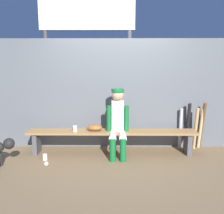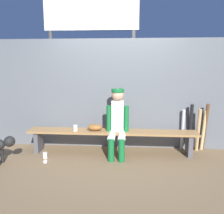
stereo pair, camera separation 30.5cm
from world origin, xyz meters
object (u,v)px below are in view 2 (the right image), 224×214
object	(u,v)px
bat_aluminum_silver	(183,130)
player_seated	(117,121)
scoreboard	(94,30)
baseball_glove	(95,127)
bat_wood_dark	(205,127)
bat_aluminum_black	(190,127)
dugout_bench	(112,135)
baseball	(45,162)
bat_wood_tan	(198,130)
cup_on_ground	(45,155)
cup_on_bench	(75,128)
bat_wood_natural	(204,130)

from	to	relation	value
bat_aluminum_silver	player_seated	bearing A→B (deg)	-161.07
scoreboard	player_seated	bearing A→B (deg)	-65.96
baseball_glove	bat_wood_dark	bearing A→B (deg)	8.24
bat_aluminum_black	scoreboard	bearing A→B (deg)	154.87
player_seated	bat_aluminum_black	size ratio (longest dim) A/B	1.33
dugout_bench	bat_aluminum_silver	distance (m)	1.40
dugout_bench	baseball	distance (m)	1.28
bat_wood_tan	scoreboard	size ratio (longest dim) A/B	0.25
baseball_glove	bat_aluminum_black	bearing A→B (deg)	9.81
bat_aluminum_silver	cup_on_ground	bearing A→B (deg)	-165.24
player_seated	cup_on_bench	xyz separation A→B (m)	(-0.78, 0.05, -0.16)
baseball_glove	bat_wood_dark	world-z (taller)	bat_wood_dark
bat_aluminum_black	cup_on_bench	world-z (taller)	bat_aluminum_black
player_seated	baseball	size ratio (longest dim) A/B	16.61
dugout_bench	bat_wood_tan	bearing A→B (deg)	8.19
bat_aluminum_silver	baseball	size ratio (longest dim) A/B	10.88
bat_aluminum_black	cup_on_bench	distance (m)	2.21
dugout_bench	bat_aluminum_black	world-z (taller)	bat_aluminum_black
bat_wood_dark	baseball	size ratio (longest dim) A/B	12.77
dugout_bench	bat_wood_natural	distance (m)	1.78
bat_aluminum_black	bat_wood_tan	distance (m)	0.16
cup_on_bench	cup_on_ground	bearing A→B (deg)	-150.31
player_seated	bat_wood_dark	world-z (taller)	player_seated
bat_wood_natural	cup_on_ground	distance (m)	3.02
bat_wood_dark	bat_wood_natural	bearing A→B (deg)	-175.13
baseball	cup_on_bench	size ratio (longest dim) A/B	0.67
player_seated	cup_on_bench	distance (m)	0.80
player_seated	bat_wood_natural	bearing A→B (deg)	13.83
bat_aluminum_black	scoreboard	size ratio (longest dim) A/B	0.27
bat_wood_tan	bat_wood_natural	distance (m)	0.14
baseball	cup_on_bench	world-z (taller)	cup_on_bench
baseball_glove	baseball	xyz separation A→B (m)	(-0.76, -0.59, -0.46)
bat_aluminum_silver	bat_wood_dark	bearing A→B (deg)	-3.25
cup_on_ground	scoreboard	xyz separation A→B (m)	(0.67, 1.60, 2.38)
bat_wood_tan	cup_on_bench	world-z (taller)	bat_wood_tan
dugout_bench	bat_wood_dark	bearing A→B (deg)	9.70
baseball_glove	cup_on_bench	xyz separation A→B (m)	(-0.36, -0.06, -0.01)
dugout_bench	player_seated	size ratio (longest dim) A/B	2.56
dugout_bench	bat_aluminum_silver	size ratio (longest dim) A/B	3.90
cup_on_ground	bat_aluminum_silver	bearing A→B (deg)	14.76
baseball	cup_on_bench	bearing A→B (deg)	52.72
player_seated	bat_aluminum_silver	size ratio (longest dim) A/B	1.53
player_seated	bat_wood_tan	distance (m)	1.59
cup_on_ground	scoreboard	distance (m)	2.94
bat_wood_natural	cup_on_ground	world-z (taller)	bat_wood_natural
bat_wood_dark	baseball	world-z (taller)	bat_wood_dark
bat_aluminum_black	player_seated	bearing A→B (deg)	-163.30
dugout_bench	bat_wood_natural	world-z (taller)	bat_wood_natural
cup_on_ground	dugout_bench	bearing A→B (deg)	16.17
player_seated	bat_aluminum_silver	world-z (taller)	player_seated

